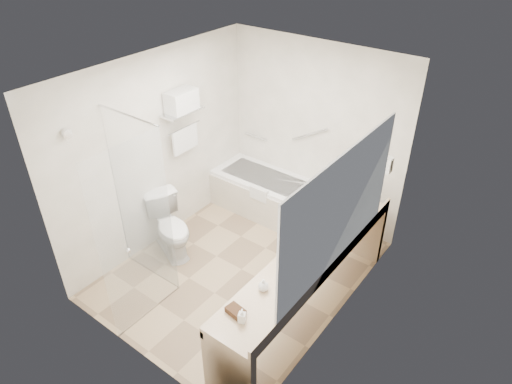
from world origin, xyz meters
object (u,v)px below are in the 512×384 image
Objects in this scene: amenity_basket at (236,311)px; water_bottle_left at (337,221)px; bathtub at (267,194)px; toilet at (171,227)px; vanity_counter at (309,272)px.

water_bottle_left reaches higher than amenity_basket.
toilet is at bearing -106.85° from bathtub.
vanity_counter reaches higher than amenity_basket.
vanity_counter is at bearing -87.95° from water_bottle_left.
amenity_basket is (1.39, -2.43, 0.60)m from bathtub.
vanity_counter is 3.49× the size of toilet.
vanity_counter is 0.66m from water_bottle_left.
bathtub is 8.23× the size of water_bottle_left.
vanity_counter is 1.07m from amenity_basket.
amenity_basket is 1.63m from water_bottle_left.
amenity_basket is 0.86× the size of water_bottle_left.
toilet is (-0.45, -1.49, 0.10)m from bathtub.
water_bottle_left is at bearing 86.14° from amenity_basket.
water_bottle_left is (0.11, 1.62, 0.06)m from amenity_basket.
toilet is 2.14m from water_bottle_left.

